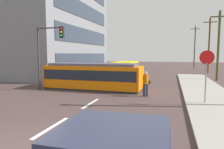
% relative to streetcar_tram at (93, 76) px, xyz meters
% --- Properties ---
extents(ground_plane, '(120.00, 120.00, 0.00)m').
position_rel_streetcar_tram_xyz_m(ground_plane, '(1.61, -0.58, -1.08)').
color(ground_plane, '#4B3939').
extents(sidewalk_curb_right, '(3.20, 36.00, 0.14)m').
position_rel_streetcar_tram_xyz_m(sidewalk_curb_right, '(8.41, -4.58, -1.01)').
color(sidewalk_curb_right, '#A19C92').
rests_on(sidewalk_curb_right, ground).
extents(lane_stripe_1, '(0.16, 2.40, 0.01)m').
position_rel_streetcar_tram_xyz_m(lane_stripe_1, '(1.61, -8.58, -1.07)').
color(lane_stripe_1, silver).
rests_on(lane_stripe_1, ground).
extents(lane_stripe_2, '(0.16, 2.40, 0.01)m').
position_rel_streetcar_tram_xyz_m(lane_stripe_2, '(1.61, -4.58, -1.07)').
color(lane_stripe_2, silver).
rests_on(lane_stripe_2, ground).
extents(lane_stripe_3, '(0.16, 2.40, 0.01)m').
position_rel_streetcar_tram_xyz_m(lane_stripe_3, '(1.61, 6.00, -1.07)').
color(lane_stripe_3, silver).
rests_on(lane_stripe_3, ground).
extents(lane_stripe_4, '(0.16, 2.40, 0.01)m').
position_rel_streetcar_tram_xyz_m(lane_stripe_4, '(1.61, 12.00, -1.07)').
color(lane_stripe_4, silver).
rests_on(lane_stripe_4, ground).
extents(corner_building, '(15.11, 17.84, 12.80)m').
position_rel_streetcar_tram_xyz_m(corner_building, '(-12.52, 10.10, 5.32)').
color(corner_building, slate).
rests_on(corner_building, ground).
extents(streetcar_tram, '(7.75, 2.62, 2.08)m').
position_rel_streetcar_tram_xyz_m(streetcar_tram, '(0.00, 0.00, 0.00)').
color(streetcar_tram, orange).
rests_on(streetcar_tram, ground).
extents(city_bus, '(2.58, 5.88, 1.83)m').
position_rel_streetcar_tram_xyz_m(city_bus, '(0.33, 9.95, -0.02)').
color(city_bus, yellow).
rests_on(city_bus, ground).
extents(pedestrian_crossing, '(0.51, 0.36, 1.67)m').
position_rel_streetcar_tram_xyz_m(pedestrian_crossing, '(4.39, -1.72, -0.13)').
color(pedestrian_crossing, '#28303F').
rests_on(pedestrian_crossing, ground).
extents(parked_sedan_mid, '(2.02, 4.32, 1.19)m').
position_rel_streetcar_tram_xyz_m(parked_sedan_mid, '(-3.56, 3.96, -0.45)').
color(parked_sedan_mid, maroon).
rests_on(parked_sedan_mid, ground).
extents(parked_sedan_far, '(2.20, 4.42, 1.19)m').
position_rel_streetcar_tram_xyz_m(parked_sedan_far, '(-4.14, 10.59, -0.45)').
color(parked_sedan_far, '#B0C9B7').
rests_on(parked_sedan_far, ground).
extents(stop_sign, '(0.76, 0.07, 2.88)m').
position_rel_streetcar_tram_xyz_m(stop_sign, '(7.83, -3.22, 1.12)').
color(stop_sign, gray).
rests_on(stop_sign, sidewalk_curb_right).
extents(traffic_light_mast, '(2.29, 0.33, 4.97)m').
position_rel_streetcar_tram_xyz_m(traffic_light_mast, '(-3.07, -1.55, 2.38)').
color(traffic_light_mast, '#333333').
rests_on(traffic_light_mast, ground).
extents(utility_pole_mid, '(1.80, 0.24, 7.27)m').
position_rel_streetcar_tram_xyz_m(utility_pole_mid, '(10.67, 8.63, 2.74)').
color(utility_pole_mid, '#4B4820').
rests_on(utility_pole_mid, ground).
extents(utility_pole_far, '(1.80, 0.24, 8.01)m').
position_rel_streetcar_tram_xyz_m(utility_pole_far, '(11.20, 17.73, 3.11)').
color(utility_pole_far, brown).
rests_on(utility_pole_far, ground).
extents(utility_pole_distant, '(1.80, 0.24, 8.30)m').
position_rel_streetcar_tram_xyz_m(utility_pole_distant, '(10.32, 28.53, 3.26)').
color(utility_pole_distant, brown).
rests_on(utility_pole_distant, ground).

